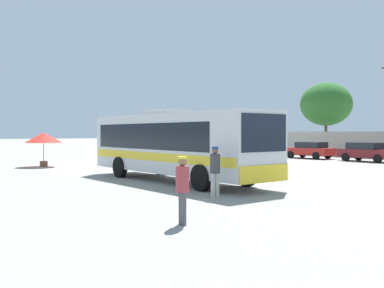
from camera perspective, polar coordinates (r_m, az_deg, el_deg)
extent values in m
plane|color=gray|center=(27.00, 17.56, -3.39)|extent=(300.00, 300.00, 0.00)
cube|color=silver|center=(20.40, -2.21, 0.12)|extent=(11.29, 2.97, 2.67)
cube|color=black|center=(20.85, -3.10, 1.03)|extent=(9.28, 2.92, 1.17)
cube|color=yellow|center=(20.42, -2.21, -1.53)|extent=(11.07, 2.98, 0.37)
cube|color=#19212D|center=(16.14, 9.40, 1.44)|extent=(0.13, 2.29, 1.39)
cube|color=yellow|center=(16.20, 9.39, -3.84)|extent=(0.15, 2.50, 0.64)
cube|color=#B2B2B2|center=(21.11, -3.53, 4.11)|extent=(2.25, 1.48, 0.24)
cylinder|color=black|center=(18.59, 7.12, -3.90)|extent=(1.05, 0.34, 1.04)
cylinder|color=black|center=(16.97, 1.21, -4.40)|extent=(1.05, 0.34, 1.04)
cylinder|color=black|center=(23.69, -4.10, -2.73)|extent=(1.05, 0.34, 1.04)
cylinder|color=black|center=(22.44, -9.33, -2.99)|extent=(1.05, 0.34, 1.04)
cylinder|color=#B7B2A8|center=(15.38, 3.28, -5.37)|extent=(0.16, 0.16, 0.85)
cylinder|color=#B7B2A8|center=(15.31, 2.74, -5.40)|extent=(0.16, 0.16, 0.85)
cylinder|color=#38383D|center=(15.28, 3.02, -2.56)|extent=(0.42, 0.42, 0.67)
sphere|color=brown|center=(15.25, 3.02, -0.87)|extent=(0.23, 0.23, 0.23)
cylinder|color=navy|center=(15.25, 3.02, -0.48)|extent=(0.24, 0.24, 0.07)
cylinder|color=#4C4C51|center=(10.93, -1.36, -8.30)|extent=(0.15, 0.15, 0.80)
cylinder|color=#4C4C51|center=(10.79, -1.13, -8.43)|extent=(0.15, 0.15, 0.80)
cylinder|color=#99383D|center=(10.76, -1.25, -4.59)|extent=(0.42, 0.42, 0.64)
sphere|color=#8C6647|center=(10.72, -1.25, -2.32)|extent=(0.22, 0.22, 0.22)
cylinder|color=yellow|center=(10.72, -1.25, -1.80)|extent=(0.23, 0.23, 0.07)
cylinder|color=gray|center=(30.89, -18.71, -0.73)|extent=(0.05, 0.05, 2.22)
cone|color=red|center=(30.87, -18.72, 0.79)|extent=(2.49, 2.49, 0.68)
cube|color=brown|center=(30.93, -18.70, -2.45)|extent=(0.50, 0.50, 0.36)
cube|color=red|center=(39.79, 14.96, -0.92)|extent=(4.35, 2.14, 0.62)
cube|color=black|center=(39.65, 15.22, -0.11)|extent=(2.45, 1.84, 0.51)
cylinder|color=black|center=(39.86, 12.69, -1.35)|extent=(0.66, 0.27, 0.64)
cylinder|color=black|center=(41.27, 14.17, -1.26)|extent=(0.66, 0.27, 0.64)
cylinder|color=black|center=(38.34, 15.81, -1.48)|extent=(0.66, 0.27, 0.64)
cylinder|color=black|center=(39.81, 17.23, -1.38)|extent=(0.66, 0.27, 0.64)
cube|color=maroon|center=(36.81, 21.85, -1.15)|extent=(4.43, 1.84, 0.64)
cube|color=black|center=(36.91, 21.57, -0.23)|extent=(2.44, 1.68, 0.53)
cylinder|color=black|center=(35.36, 22.96, -1.78)|extent=(0.64, 0.23, 0.64)
cylinder|color=black|center=(38.31, 20.82, -1.52)|extent=(0.64, 0.23, 0.64)
cylinder|color=black|center=(36.85, 19.31, -1.62)|extent=(0.64, 0.23, 0.64)
cylinder|color=brown|center=(51.80, 16.98, 0.84)|extent=(0.32, 0.32, 3.48)
ellipsoid|color=#2D6628|center=(51.90, 17.02, 4.98)|extent=(5.74, 5.74, 4.88)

